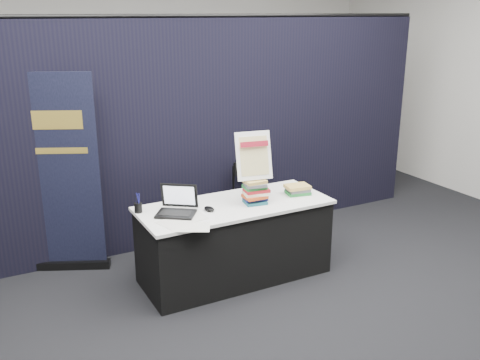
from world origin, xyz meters
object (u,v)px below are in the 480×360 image
object	(u,v)px
book_stack_short	(297,189)
stacking_chair	(255,197)
book_stack_tall	(255,191)
info_sign	(254,156)
display_table	(235,241)
laptop	(174,207)
pullup_banner	(60,186)

from	to	relation	value
book_stack_short	stacking_chair	size ratio (longest dim) A/B	0.29
book_stack_tall	info_sign	world-z (taller)	info_sign
display_table	book_stack_tall	world-z (taller)	book_stack_tall
book_stack_tall	stacking_chair	distance (m)	0.96
display_table	stacking_chair	size ratio (longest dim) A/B	2.04
display_table	book_stack_short	bearing A→B (deg)	-3.18
laptop	stacking_chair	size ratio (longest dim) A/B	0.49
display_table	pullup_banner	bearing A→B (deg)	145.89
display_table	pullup_banner	xyz separation A→B (m)	(-1.40, 0.95, 0.49)
book_stack_tall	info_sign	distance (m)	0.33
display_table	pullup_banner	distance (m)	1.76
pullup_banner	stacking_chair	world-z (taller)	pullup_banner
laptop	pullup_banner	size ratio (longest dim) A/B	0.22
laptop	book_stack_short	bearing A→B (deg)	32.89
info_sign	book_stack_tall	bearing A→B (deg)	-79.63
info_sign	stacking_chair	bearing A→B (deg)	69.71
pullup_banner	book_stack_tall	bearing A→B (deg)	-7.99
laptop	book_stack_short	xyz separation A→B (m)	(1.26, -0.07, -0.01)
laptop	book_stack_tall	world-z (taller)	laptop
laptop	pullup_banner	bearing A→B (deg)	167.17
info_sign	pullup_banner	world-z (taller)	pullup_banner
info_sign	stacking_chair	world-z (taller)	info_sign
book_stack_short	stacking_chair	bearing A→B (deg)	94.35
pullup_banner	stacking_chair	bearing A→B (deg)	17.80
book_stack_tall	pullup_banner	size ratio (longest dim) A/B	0.12
book_stack_short	stacking_chair	xyz separation A→B (m)	(-0.06, 0.74, -0.31)
pullup_banner	info_sign	bearing A→B (deg)	-7.20
laptop	stacking_chair	distance (m)	1.42
book_stack_short	pullup_banner	world-z (taller)	pullup_banner
info_sign	book_stack_short	bearing A→B (deg)	10.43
info_sign	pullup_banner	size ratio (longest dim) A/B	0.23
book_stack_tall	pullup_banner	xyz separation A→B (m)	(-1.58, 1.02, -0.00)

